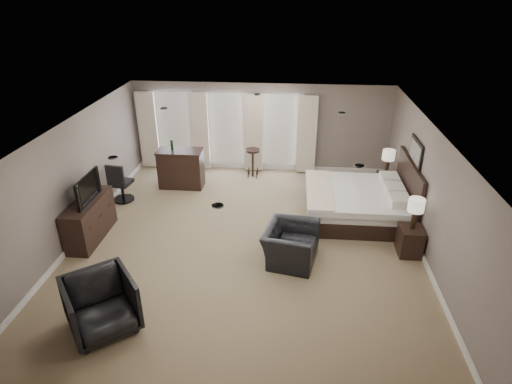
# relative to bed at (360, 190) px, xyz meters

# --- Properties ---
(room) EXTENTS (7.60, 8.60, 2.64)m
(room) POSITION_rel_bed_xyz_m (-2.58, -1.44, 0.56)
(room) COLOR #7F6D50
(room) RESTS_ON ground
(window_bay) EXTENTS (5.25, 0.20, 2.30)m
(window_bay) POSITION_rel_bed_xyz_m (-3.58, 2.66, 0.46)
(window_bay) COLOR silver
(window_bay) RESTS_ON room
(bed) EXTENTS (2.33, 2.22, 1.48)m
(bed) POSITION_rel_bed_xyz_m (0.00, 0.00, 0.00)
(bed) COLOR silver
(bed) RESTS_ON ground
(nightstand_near) EXTENTS (0.46, 0.56, 0.61)m
(nightstand_near) POSITION_rel_bed_xyz_m (0.89, -1.45, -0.44)
(nightstand_near) COLOR black
(nightstand_near) RESTS_ON ground
(nightstand_far) EXTENTS (0.41, 0.50, 0.55)m
(nightstand_far) POSITION_rel_bed_xyz_m (0.89, 1.45, -0.47)
(nightstand_far) COLOR black
(nightstand_far) RESTS_ON ground
(lamp_near) EXTENTS (0.33, 0.33, 0.68)m
(lamp_near) POSITION_rel_bed_xyz_m (0.89, -1.45, 0.21)
(lamp_near) COLOR beige
(lamp_near) RESTS_ON nightstand_near
(lamp_far) EXTENTS (0.33, 0.33, 0.67)m
(lamp_far) POSITION_rel_bed_xyz_m (0.89, 1.45, 0.15)
(lamp_far) COLOR beige
(lamp_far) RESTS_ON nightstand_far
(wall_art) EXTENTS (0.04, 0.96, 0.56)m
(wall_art) POSITION_rel_bed_xyz_m (1.12, -0.00, 1.01)
(wall_art) COLOR slate
(wall_art) RESTS_ON room
(dresser) EXTENTS (0.51, 1.60, 0.93)m
(dresser) POSITION_rel_bed_xyz_m (-6.03, -1.45, -0.28)
(dresser) COLOR black
(dresser) RESTS_ON ground
(tv) EXTENTS (0.61, 1.05, 0.14)m
(tv) POSITION_rel_bed_xyz_m (-6.03, -1.45, 0.26)
(tv) COLOR black
(tv) RESTS_ON dresser
(armchair_near) EXTENTS (0.97, 1.29, 1.01)m
(armchair_near) POSITION_rel_bed_xyz_m (-1.60, -1.91, -0.23)
(armchair_near) COLOR black
(armchair_near) RESTS_ON ground
(armchair_far) EXTENTS (1.41, 1.40, 1.06)m
(armchair_far) POSITION_rel_bed_xyz_m (-4.63, -4.12, -0.21)
(armchair_far) COLOR black
(armchair_far) RESTS_ON ground
(bar_counter) EXTENTS (1.24, 0.64, 1.08)m
(bar_counter) POSITION_rel_bed_xyz_m (-4.67, 1.36, -0.20)
(bar_counter) COLOR black
(bar_counter) RESTS_ON ground
(bar_stool_left) EXTENTS (0.40, 0.40, 0.84)m
(bar_stool_left) POSITION_rel_bed_xyz_m (-5.07, 1.64, -0.32)
(bar_stool_left) COLOR black
(bar_stool_left) RESTS_ON ground
(bar_stool_right) EXTENTS (0.43, 0.43, 0.85)m
(bar_stool_right) POSITION_rel_bed_xyz_m (-2.76, 2.19, -0.32)
(bar_stool_right) COLOR black
(bar_stool_right) RESTS_ON ground
(desk_chair) EXTENTS (0.62, 0.62, 1.08)m
(desk_chair) POSITION_rel_bed_xyz_m (-6.00, 0.37, -0.20)
(desk_chair) COLOR black
(desk_chair) RESTS_ON ground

